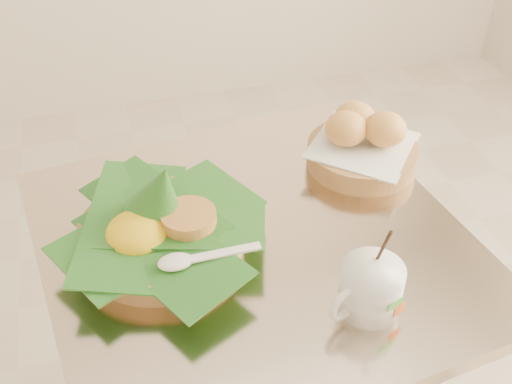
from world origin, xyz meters
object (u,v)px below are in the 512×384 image
object	(u,v)px
coffee_mug	(370,288)
cafe_table	(255,323)
rice_basket	(160,226)
bread_basket	(362,143)

from	to	relation	value
coffee_mug	cafe_table	bearing A→B (deg)	122.84
cafe_table	rice_basket	bearing A→B (deg)	171.13
cafe_table	coffee_mug	world-z (taller)	coffee_mug
rice_basket	coffee_mug	world-z (taller)	rice_basket
rice_basket	bread_basket	size ratio (longest dim) A/B	1.33
cafe_table	bread_basket	xyz separation A→B (m)	(0.26, 0.16, 0.27)
bread_basket	cafe_table	bearing A→B (deg)	-148.19
cafe_table	bread_basket	size ratio (longest dim) A/B	3.08
cafe_table	rice_basket	xyz separation A→B (m)	(-0.15, 0.02, 0.27)
bread_basket	coffee_mug	size ratio (longest dim) A/B	1.58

